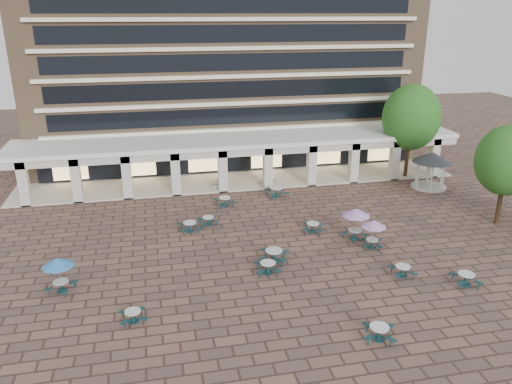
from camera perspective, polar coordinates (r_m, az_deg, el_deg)
ground at (r=35.15m, az=2.64°, el=-6.42°), size 120.00×120.00×0.00m
apartment_building at (r=56.54m, az=-3.91°, el=16.91°), size 40.00×15.50×25.20m
retail_arcade at (r=47.64m, az=-1.77°, el=4.63°), size 42.00×6.60×4.40m
picnic_table_0 at (r=28.10m, az=-13.87°, el=-13.51°), size 1.58×1.58×0.65m
picnic_table_1 at (r=26.78m, az=13.88°, el=-15.23°), size 1.99×1.99×0.74m
picnic_table_2 at (r=31.81m, az=1.36°, el=-8.53°), size 1.77×1.77×0.74m
picnic_table_3 at (r=33.08m, az=22.86°, el=-9.05°), size 1.88×1.88×0.75m
picnic_table_4 at (r=31.35m, az=-21.70°, el=-7.60°), size 1.89×1.89×2.19m
picnic_table_5 at (r=33.12m, az=2.05°, el=-7.19°), size 2.29×2.29×0.85m
picnic_table_6 at (r=36.33m, az=11.38°, el=-2.41°), size 2.06×2.06×2.38m
picnic_table_7 at (r=32.77m, az=16.42°, el=-8.55°), size 1.65×1.65×0.70m
picnic_table_8 at (r=37.80m, az=-7.57°, el=-3.86°), size 1.77×1.77×0.75m
picnic_table_9 at (r=42.39m, az=-3.58°, el=-1.01°), size 1.89×1.89×0.76m
picnic_table_10 at (r=37.63m, az=6.51°, el=-3.96°), size 1.94×1.94×0.72m
picnic_table_11 at (r=35.36m, az=13.30°, el=-3.65°), size 1.80×1.80×2.08m
picnic_table_12 at (r=38.78m, az=-5.48°, el=-3.21°), size 1.64×1.64×0.66m
picnic_table_13 at (r=44.40m, az=2.35°, el=0.08°), size 2.08×2.08×0.85m
gazebo at (r=48.90m, az=19.44°, el=3.33°), size 3.62×3.62×3.37m
tree_east_a at (r=41.84m, az=26.77°, el=3.22°), size 4.66×4.66×7.77m
tree_east_c at (r=50.52m, az=17.33°, el=8.14°), size 5.52×5.52×9.19m
planter_left at (r=46.23m, az=-4.08°, el=0.94°), size 1.50×0.68×1.33m
planter_right at (r=47.02m, az=1.38°, el=1.30°), size 1.50×0.84×1.31m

